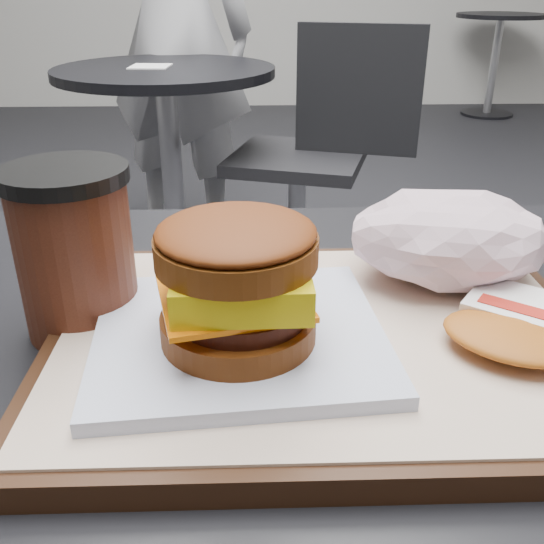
{
  "coord_description": "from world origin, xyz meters",
  "views": [
    {
      "loc": [
        -0.07,
        -0.36,
        1.01
      ],
      "look_at": [
        -0.06,
        0.0,
        0.83
      ],
      "focal_mm": 40.0,
      "sensor_mm": 36.0,
      "label": 1
    }
  ],
  "objects_px": {
    "customer_table": "(345,538)",
    "hash_brown": "(524,325)",
    "patron": "(175,27)",
    "neighbor_table": "(169,130)",
    "serving_tray": "(322,340)",
    "neighbor_chair": "(319,144)",
    "breakfast_sandwich": "(238,295)",
    "crumpled_wrapper": "(449,238)",
    "coffee_cup": "(75,250)"
  },
  "relations": [
    {
      "from": "coffee_cup",
      "to": "breakfast_sandwich",
      "type": "bearing_deg",
      "value": -27.66
    },
    {
      "from": "patron",
      "to": "crumpled_wrapper",
      "type": "bearing_deg",
      "value": 122.44
    },
    {
      "from": "customer_table",
      "to": "serving_tray",
      "type": "bearing_deg",
      "value": 170.75
    },
    {
      "from": "hash_brown",
      "to": "coffee_cup",
      "type": "bearing_deg",
      "value": 169.48
    },
    {
      "from": "breakfast_sandwich",
      "to": "crumpled_wrapper",
      "type": "bearing_deg",
      "value": 31.04
    },
    {
      "from": "hash_brown",
      "to": "neighbor_chair",
      "type": "xyz_separation_m",
      "value": [
        0.04,
        1.63,
        -0.29
      ]
    },
    {
      "from": "customer_table",
      "to": "neighbor_table",
      "type": "height_order",
      "value": "customer_table"
    },
    {
      "from": "serving_tray",
      "to": "coffee_cup",
      "type": "bearing_deg",
      "value": 167.45
    },
    {
      "from": "patron",
      "to": "breakfast_sandwich",
      "type": "bearing_deg",
      "value": 117.58
    },
    {
      "from": "neighbor_table",
      "to": "patron",
      "type": "xyz_separation_m",
      "value": [
        -0.01,
        0.46,
        0.28
      ]
    },
    {
      "from": "neighbor_table",
      "to": "patron",
      "type": "height_order",
      "value": "patron"
    },
    {
      "from": "breakfast_sandwich",
      "to": "neighbor_chair",
      "type": "xyz_separation_m",
      "value": [
        0.23,
        1.63,
        -0.32
      ]
    },
    {
      "from": "customer_table",
      "to": "crumpled_wrapper",
      "type": "relative_size",
      "value": 5.15
    },
    {
      "from": "customer_table",
      "to": "patron",
      "type": "xyz_separation_m",
      "value": [
        -0.36,
        2.11,
        0.25
      ]
    },
    {
      "from": "customer_table",
      "to": "patron",
      "type": "distance_m",
      "value": 2.16
    },
    {
      "from": "breakfast_sandwich",
      "to": "crumpled_wrapper",
      "type": "relative_size",
      "value": 1.32
    },
    {
      "from": "breakfast_sandwich",
      "to": "neighbor_chair",
      "type": "distance_m",
      "value": 1.68
    },
    {
      "from": "customer_table",
      "to": "patron",
      "type": "bearing_deg",
      "value": 99.78
    },
    {
      "from": "customer_table",
      "to": "hash_brown",
      "type": "bearing_deg",
      "value": -7.45
    },
    {
      "from": "hash_brown",
      "to": "neighbor_table",
      "type": "height_order",
      "value": "hash_brown"
    },
    {
      "from": "hash_brown",
      "to": "patron",
      "type": "xyz_separation_m",
      "value": [
        -0.47,
        2.12,
        0.03
      ]
    },
    {
      "from": "crumpled_wrapper",
      "to": "serving_tray",
      "type": "bearing_deg",
      "value": -144.66
    },
    {
      "from": "neighbor_table",
      "to": "neighbor_chair",
      "type": "relative_size",
      "value": 0.85
    },
    {
      "from": "neighbor_table",
      "to": "neighbor_chair",
      "type": "xyz_separation_m",
      "value": [
        0.49,
        -0.04,
        -0.04
      ]
    },
    {
      "from": "hash_brown",
      "to": "neighbor_chair",
      "type": "bearing_deg",
      "value": 88.76
    },
    {
      "from": "crumpled_wrapper",
      "to": "neighbor_chair",
      "type": "distance_m",
      "value": 1.56
    },
    {
      "from": "customer_table",
      "to": "neighbor_table",
      "type": "bearing_deg",
      "value": 101.98
    },
    {
      "from": "neighbor_table",
      "to": "patron",
      "type": "bearing_deg",
      "value": 91.71
    },
    {
      "from": "customer_table",
      "to": "neighbor_chair",
      "type": "xyz_separation_m",
      "value": [
        0.14,
        1.61,
        -0.07
      ]
    },
    {
      "from": "patron",
      "to": "neighbor_chair",
      "type": "bearing_deg",
      "value": 155.53
    },
    {
      "from": "customer_table",
      "to": "neighbor_table",
      "type": "relative_size",
      "value": 1.07
    },
    {
      "from": "serving_tray",
      "to": "hash_brown",
      "type": "bearing_deg",
      "value": -7.81
    },
    {
      "from": "neighbor_table",
      "to": "breakfast_sandwich",
      "type": "bearing_deg",
      "value": -80.93
    },
    {
      "from": "patron",
      "to": "hash_brown",
      "type": "bearing_deg",
      "value": 122.58
    },
    {
      "from": "serving_tray",
      "to": "neighbor_chair",
      "type": "height_order",
      "value": "neighbor_chair"
    },
    {
      "from": "serving_tray",
      "to": "neighbor_chair",
      "type": "relative_size",
      "value": 0.43
    },
    {
      "from": "crumpled_wrapper",
      "to": "patron",
      "type": "xyz_separation_m",
      "value": [
        -0.44,
        2.03,
        0.01
      ]
    },
    {
      "from": "coffee_cup",
      "to": "neighbor_table",
      "type": "relative_size",
      "value": 0.17
    },
    {
      "from": "neighbor_chair",
      "to": "coffee_cup",
      "type": "bearing_deg",
      "value": -102.37
    },
    {
      "from": "crumpled_wrapper",
      "to": "neighbor_chair",
      "type": "height_order",
      "value": "neighbor_chair"
    },
    {
      "from": "hash_brown",
      "to": "crumpled_wrapper",
      "type": "relative_size",
      "value": 0.87
    },
    {
      "from": "customer_table",
      "to": "neighbor_table",
      "type": "xyz_separation_m",
      "value": [
        -0.35,
        1.65,
        -0.03
      ]
    },
    {
      "from": "customer_table",
      "to": "neighbor_chair",
      "type": "bearing_deg",
      "value": 84.95
    },
    {
      "from": "breakfast_sandwich",
      "to": "patron",
      "type": "relative_size",
      "value": 0.12
    },
    {
      "from": "customer_table",
      "to": "hash_brown",
      "type": "distance_m",
      "value": 0.24
    },
    {
      "from": "patron",
      "to": "coffee_cup",
      "type": "bearing_deg",
      "value": 114.56
    },
    {
      "from": "serving_tray",
      "to": "hash_brown",
      "type": "height_order",
      "value": "hash_brown"
    },
    {
      "from": "customer_table",
      "to": "crumpled_wrapper",
      "type": "height_order",
      "value": "crumpled_wrapper"
    },
    {
      "from": "breakfast_sandwich",
      "to": "neighbor_table",
      "type": "height_order",
      "value": "breakfast_sandwich"
    },
    {
      "from": "customer_table",
      "to": "crumpled_wrapper",
      "type": "distance_m",
      "value": 0.27
    }
  ]
}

